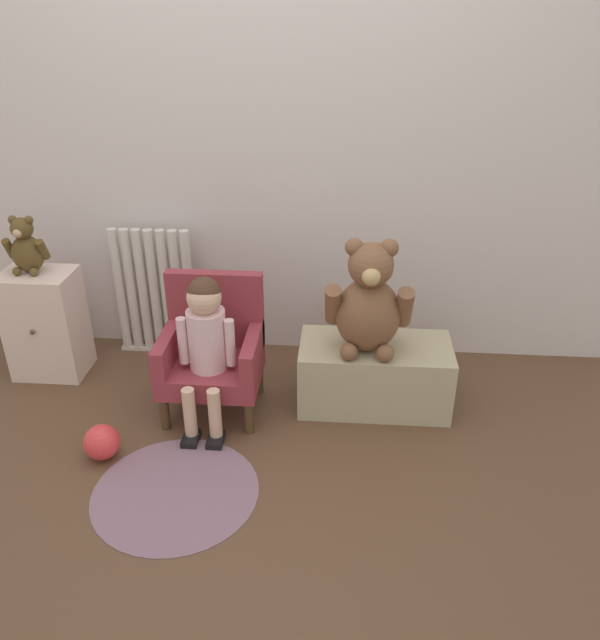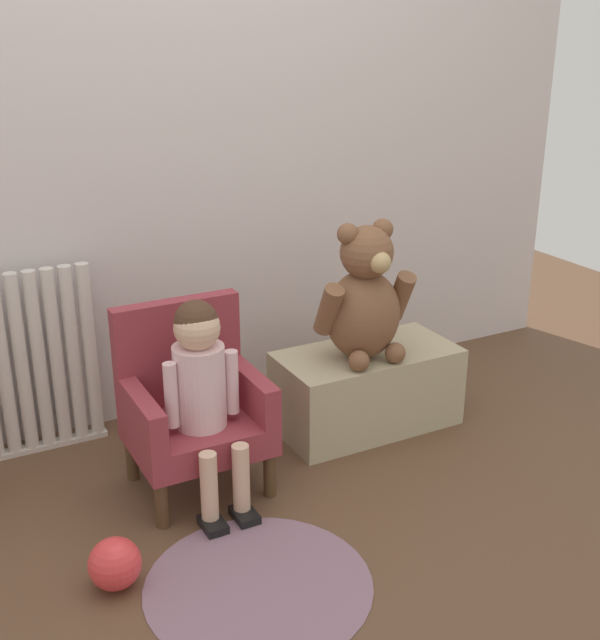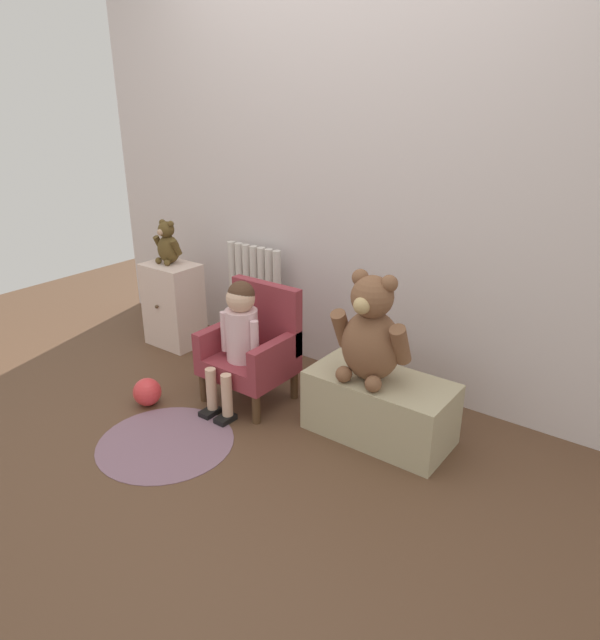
# 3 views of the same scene
# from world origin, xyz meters

# --- Properties ---
(ground_plane) EXTENTS (6.00, 6.00, 0.00)m
(ground_plane) POSITION_xyz_m (0.00, 0.00, 0.00)
(ground_plane) COLOR brown
(back_wall) EXTENTS (3.80, 0.05, 2.40)m
(back_wall) POSITION_xyz_m (0.00, 1.18, 1.20)
(back_wall) COLOR silver
(back_wall) RESTS_ON ground_plane
(radiator) EXTENTS (0.43, 0.05, 0.70)m
(radiator) POSITION_xyz_m (-0.57, 1.06, 0.35)
(radiator) COLOR silver
(radiator) RESTS_ON ground_plane
(small_dresser) EXTENTS (0.35, 0.28, 0.55)m
(small_dresser) POSITION_xyz_m (-1.06, 0.80, 0.28)
(small_dresser) COLOR beige
(small_dresser) RESTS_ON ground_plane
(child_armchair) EXTENTS (0.44, 0.39, 0.63)m
(child_armchair) POSITION_xyz_m (-0.17, 0.58, 0.30)
(child_armchair) COLOR maroon
(child_armchair) RESTS_ON ground_plane
(child_figure) EXTENTS (0.25, 0.35, 0.69)m
(child_figure) POSITION_xyz_m (-0.17, 0.47, 0.45)
(child_figure) COLOR beige
(child_figure) RESTS_ON ground_plane
(low_bench) EXTENTS (0.70, 0.35, 0.32)m
(low_bench) POSITION_xyz_m (0.58, 0.65, 0.16)
(low_bench) COLOR tan
(low_bench) RESTS_ON ground_plane
(large_teddy_bear) EXTENTS (0.38, 0.27, 0.53)m
(large_teddy_bear) POSITION_xyz_m (0.54, 0.61, 0.55)
(large_teddy_bear) COLOR brown
(large_teddy_bear) RESTS_ON low_bench
(small_teddy_bear) EXTENTS (0.20, 0.14, 0.28)m
(small_teddy_bear) POSITION_xyz_m (-1.09, 0.82, 0.68)
(small_teddy_bear) COLOR brown
(small_teddy_bear) RESTS_ON small_dresser
(floor_rug) EXTENTS (0.66, 0.66, 0.01)m
(floor_rug) POSITION_xyz_m (-0.21, -0.03, 0.00)
(floor_rug) COLOR slate
(floor_rug) RESTS_ON ground_plane
(toy_ball) EXTENTS (0.15, 0.15, 0.15)m
(toy_ball) POSITION_xyz_m (-0.57, 0.16, 0.08)
(toy_ball) COLOR #DE373B
(toy_ball) RESTS_ON ground_plane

